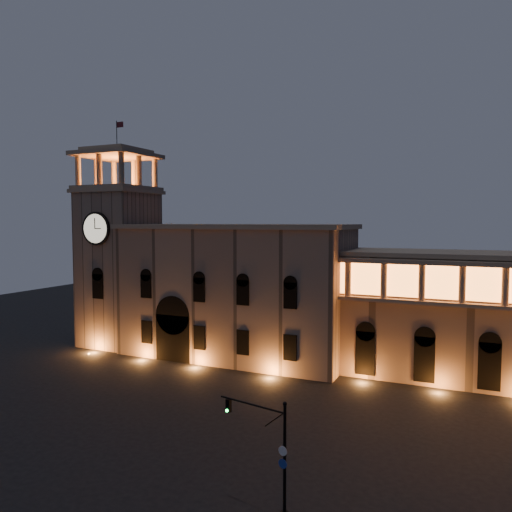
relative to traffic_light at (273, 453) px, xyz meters
name	(u,v)px	position (x,y,z in m)	size (l,w,h in m)	color
ground	(149,415)	(-16.28, 9.59, -3.77)	(160.00, 160.00, 0.00)	black
government_building	(235,291)	(-18.36, 31.52, 5.00)	(30.80, 12.80, 17.60)	#8D705C
clock_tower	(119,259)	(-36.78, 30.57, 8.73)	(9.80, 9.80, 32.40)	#8D705C
traffic_light	(273,453)	(0.00, 0.00, 0.00)	(5.14, 1.37, 7.18)	black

